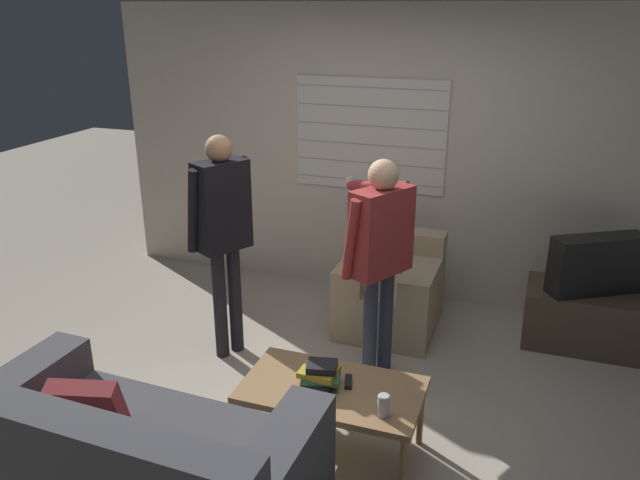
{
  "coord_description": "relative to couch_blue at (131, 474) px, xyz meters",
  "views": [
    {
      "loc": [
        1.2,
        -3.24,
        2.52
      ],
      "look_at": [
        -0.13,
        0.55,
        1.0
      ],
      "focal_mm": 35.0,
      "sensor_mm": 36.0,
      "label": 1
    }
  ],
  "objects": [
    {
      "name": "ground_plane",
      "position": [
        0.51,
        1.21,
        -0.34
      ],
      "size": [
        16.0,
        16.0,
        0.0
      ],
      "primitive_type": "plane",
      "color": "#B2A893"
    },
    {
      "name": "wall_back",
      "position": [
        0.5,
        3.24,
        0.94
      ],
      "size": [
        5.2,
        0.08,
        2.55
      ],
      "color": "beige",
      "rests_on": "ground_plane"
    },
    {
      "name": "couch_blue",
      "position": [
        0.0,
        0.0,
        0.0
      ],
      "size": [
        1.81,
        1.01,
        0.89
      ],
      "rotation": [
        0.0,
        0.0,
        -0.04
      ],
      "color": "#424247",
      "rests_on": "ground_plane"
    },
    {
      "name": "armchair_beige",
      "position": [
        0.73,
        2.54,
        -0.01
      ],
      "size": [
        0.77,
        0.78,
        0.78
      ],
      "rotation": [
        0.0,
        0.0,
        3.13
      ],
      "color": "tan",
      "rests_on": "ground_plane"
    },
    {
      "name": "coffee_table",
      "position": [
        0.76,
        0.88,
        0.08
      ],
      "size": [
        1.04,
        0.59,
        0.46
      ],
      "color": "#9E754C",
      "rests_on": "ground_plane"
    },
    {
      "name": "tv_stand",
      "position": [
        2.26,
        2.75,
        -0.11
      ],
      "size": [
        0.95,
        0.52,
        0.46
      ],
      "color": "#4C3D2D",
      "rests_on": "ground_plane"
    },
    {
      "name": "tv",
      "position": [
        2.26,
        2.75,
        0.35
      ],
      "size": [
        0.73,
        0.54,
        0.45
      ],
      "rotation": [
        0.0,
        0.0,
        3.68
      ],
      "color": "black",
      "rests_on": "tv_stand"
    },
    {
      "name": "person_left_standing",
      "position": [
        -0.35,
        1.72,
        0.73
      ],
      "size": [
        0.59,
        0.72,
        1.69
      ],
      "rotation": [
        0.0,
        0.0,
        1.06
      ],
      "color": "black",
      "rests_on": "ground_plane"
    },
    {
      "name": "person_right_standing",
      "position": [
        0.79,
        1.81,
        0.67
      ],
      "size": [
        0.6,
        0.78,
        1.59
      ],
      "rotation": [
        0.0,
        0.0,
        1.06
      ],
      "color": "#33384C",
      "rests_on": "ground_plane"
    },
    {
      "name": "book_stack",
      "position": [
        0.69,
        0.87,
        0.19
      ],
      "size": [
        0.25,
        0.2,
        0.14
      ],
      "color": "black",
      "rests_on": "coffee_table"
    },
    {
      "name": "soda_can",
      "position": [
        1.11,
        0.72,
        0.18
      ],
      "size": [
        0.07,
        0.07,
        0.13
      ],
      "color": "silver",
      "rests_on": "coffee_table"
    },
    {
      "name": "spare_remote",
      "position": [
        0.84,
        0.94,
        0.13
      ],
      "size": [
        0.07,
        0.14,
        0.02
      ],
      "rotation": [
        0.0,
        0.0,
        0.27
      ],
      "color": "black",
      "rests_on": "coffee_table"
    }
  ]
}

